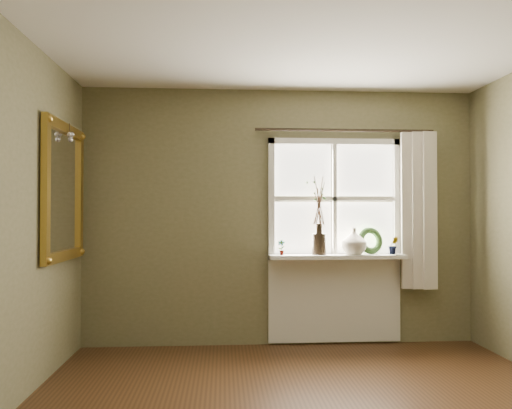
{
  "coord_description": "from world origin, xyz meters",
  "views": [
    {
      "loc": [
        -0.59,
        -2.82,
        1.33
      ],
      "look_at": [
        -0.3,
        1.55,
        1.41
      ],
      "focal_mm": 35.0,
      "sensor_mm": 36.0,
      "label": 1
    }
  ],
  "objects_px": {
    "gilt_mirror": "(64,191)",
    "wreath": "(370,244)",
    "dark_jug": "(319,244)",
    "cream_vase": "(354,241)"
  },
  "relations": [
    {
      "from": "gilt_mirror",
      "to": "wreath",
      "type": "bearing_deg",
      "value": 11.46
    },
    {
      "from": "dark_jug",
      "to": "wreath",
      "type": "xyz_separation_m",
      "value": [
        0.53,
        0.04,
        0.0
      ]
    },
    {
      "from": "cream_vase",
      "to": "gilt_mirror",
      "type": "distance_m",
      "value": 2.78
    },
    {
      "from": "cream_vase",
      "to": "wreath",
      "type": "bearing_deg",
      "value": 12.68
    },
    {
      "from": "dark_jug",
      "to": "wreath",
      "type": "bearing_deg",
      "value": 4.29
    },
    {
      "from": "cream_vase",
      "to": "wreath",
      "type": "distance_m",
      "value": 0.18
    },
    {
      "from": "dark_jug",
      "to": "gilt_mirror",
      "type": "xyz_separation_m",
      "value": [
        -2.33,
        -0.54,
        0.5
      ]
    },
    {
      "from": "cream_vase",
      "to": "gilt_mirror",
      "type": "relative_size",
      "value": 0.23
    },
    {
      "from": "cream_vase",
      "to": "gilt_mirror",
      "type": "bearing_deg",
      "value": -168.62
    },
    {
      "from": "dark_jug",
      "to": "cream_vase",
      "type": "height_order",
      "value": "cream_vase"
    }
  ]
}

